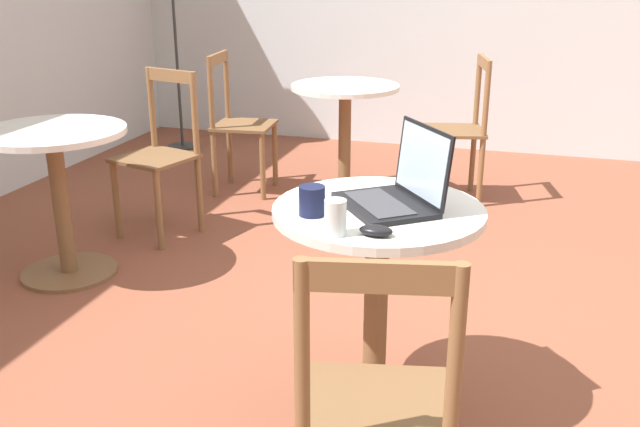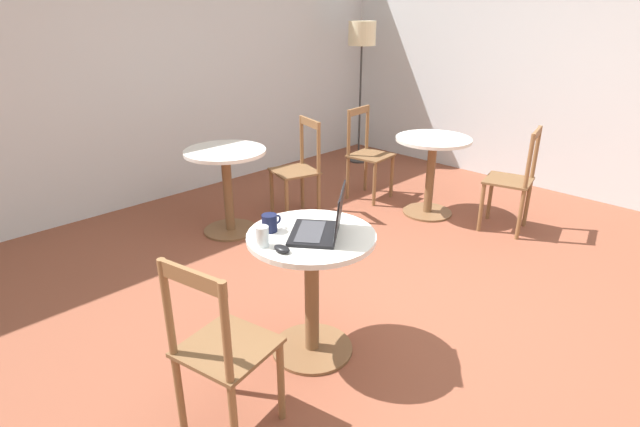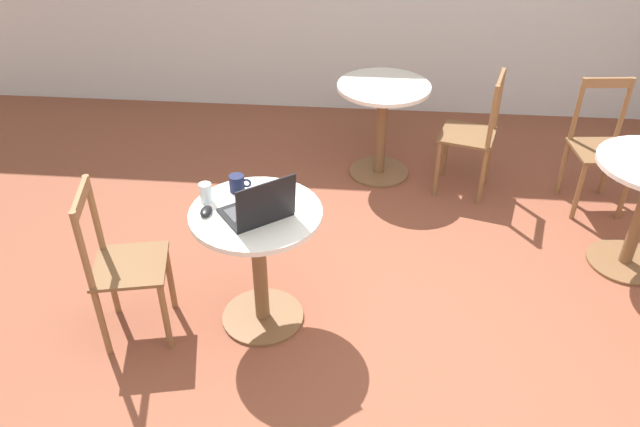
# 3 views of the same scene
# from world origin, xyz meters

# --- Properties ---
(ground_plane) EXTENTS (16.00, 16.00, 0.00)m
(ground_plane) POSITION_xyz_m (0.00, 0.00, 0.00)
(ground_plane) COLOR brown
(cafe_table_near) EXTENTS (0.70, 0.70, 0.76)m
(cafe_table_near) POSITION_xyz_m (-0.62, 0.25, 0.53)
(cafe_table_near) COLOR brown
(cafe_table_near) RESTS_ON ground_plane
(cafe_table_far) EXTENTS (0.70, 0.70, 0.76)m
(cafe_table_far) POSITION_xyz_m (0.04, 1.99, 0.53)
(cafe_table_far) COLOR brown
(cafe_table_far) RESTS_ON ground_plane
(chair_near_left) EXTENTS (0.46, 0.46, 0.94)m
(chair_near_left) POSITION_xyz_m (-1.33, 0.09, 0.46)
(chair_near_left) COLOR brown
(chair_near_left) RESTS_ON ground_plane
(chair_mid_back) EXTENTS (0.42, 0.42, 0.94)m
(chair_mid_back) POSITION_xyz_m (1.59, 1.69, 0.46)
(chair_mid_back) COLOR brown
(chair_mid_back) RESTS_ON ground_plane
(chair_far_right) EXTENTS (0.47, 0.47, 0.94)m
(chair_far_right) POSITION_xyz_m (0.72, 1.80, 0.46)
(chair_far_right) COLOR brown
(chair_far_right) RESTS_ON ground_plane
(laptop) EXTENTS (0.43, 0.42, 0.26)m
(laptop) POSITION_xyz_m (-0.59, 0.19, 0.81)
(laptop) COLOR black
(laptop) RESTS_ON cafe_table_near
(mouse) EXTENTS (0.06, 0.10, 0.03)m
(mouse) POSITION_xyz_m (-0.87, 0.20, 0.78)
(mouse) COLOR black
(mouse) RESTS_ON cafe_table_near
(mug) EXTENTS (0.12, 0.08, 0.10)m
(mug) POSITION_xyz_m (-0.75, 0.43, 0.81)
(mug) COLOR #141938
(mug) RESTS_ON cafe_table_near
(drinking_glass) EXTENTS (0.07, 0.07, 0.11)m
(drinking_glass) POSITION_xyz_m (-0.89, 0.32, 0.81)
(drinking_glass) COLOR silver
(drinking_glass) RESTS_ON cafe_table_near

